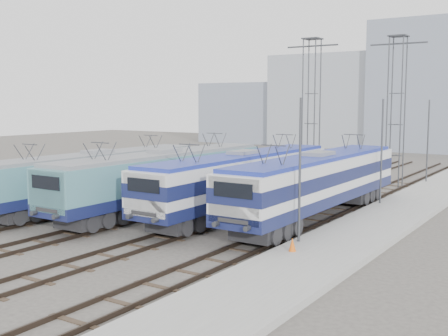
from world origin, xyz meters
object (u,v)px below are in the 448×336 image
at_px(catenary_tower_west, 311,104).
at_px(safety_cone, 292,245).
at_px(locomotive_far_left, 96,174).
at_px(locomotive_far_right, 317,180).
at_px(catenary_tower_east, 396,104).
at_px(mast_mid, 381,154).
at_px(mast_rear, 428,143).
at_px(mast_front, 300,174).
at_px(locomotive_center_left, 163,176).
at_px(locomotive_center_right, 242,177).

distance_m(catenary_tower_west, safety_cone, 24.37).
height_order(locomotive_far_left, locomotive_far_right, locomotive_far_right).
height_order(catenary_tower_east, mast_mid, catenary_tower_east).
relative_size(locomotive_far_right, mast_rear, 2.63).
xyz_separation_m(mast_front, mast_mid, (0.00, 12.00, 0.00)).
distance_m(catenary_tower_east, mast_mid, 10.69).
xyz_separation_m(catenary_tower_west, catenary_tower_east, (6.50, 2.00, 0.00)).
distance_m(mast_front, safety_cone, 3.44).
distance_m(mast_mid, mast_rear, 12.00).
bearing_deg(mast_mid, locomotive_center_left, -141.04).
height_order(locomotive_far_right, catenary_tower_east, catenary_tower_east).
relative_size(locomotive_center_left, mast_mid, 2.60).
xyz_separation_m(locomotive_center_left, mast_rear, (10.85, 20.77, 1.23)).
bearing_deg(catenary_tower_east, locomotive_far_left, -123.44).
relative_size(locomotive_far_right, safety_cone, 31.05).
bearing_deg(catenary_tower_west, locomotive_center_right, -81.35).
bearing_deg(locomotive_center_right, mast_mid, 46.93).
distance_m(locomotive_center_right, locomotive_far_right, 4.60).
bearing_deg(locomotive_far_right, mast_rear, 84.07).
bearing_deg(locomotive_far_right, catenary_tower_east, 90.91).
bearing_deg(catenary_tower_west, locomotive_far_right, -63.97).
relative_size(catenary_tower_west, catenary_tower_east, 1.00).
distance_m(locomotive_center_left, catenary_tower_east, 21.17).
bearing_deg(locomotive_far_left, mast_mid, 33.24).
distance_m(mast_rear, safety_cone, 25.93).
distance_m(mast_front, mast_mid, 12.00).
xyz_separation_m(locomotive_center_left, safety_cone, (11.39, -4.99, -1.67)).
bearing_deg(locomotive_center_right, mast_front, -39.35).
bearing_deg(locomotive_far_left, locomotive_center_left, 15.98).
height_order(locomotive_far_left, locomotive_center_right, locomotive_center_right).
height_order(mast_front, mast_mid, same).
height_order(locomotive_center_left, mast_rear, mast_rear).
bearing_deg(mast_rear, locomotive_center_left, -117.58).
distance_m(locomotive_center_right, catenary_tower_west, 15.58).
relative_size(locomotive_far_left, safety_cone, 29.23).
bearing_deg(locomotive_far_right, locomotive_center_left, -161.85).
xyz_separation_m(catenary_tower_west, safety_cone, (9.14, -21.76, -6.05)).
height_order(locomotive_far_right, mast_mid, mast_mid).
bearing_deg(safety_cone, locomotive_center_left, 156.34).
bearing_deg(mast_rear, safety_cone, -88.79).
height_order(catenary_tower_west, safety_cone, catenary_tower_west).
bearing_deg(locomotive_center_right, safety_cone, -45.33).
relative_size(mast_front, mast_rear, 1.00).
relative_size(locomotive_far_right, mast_front, 2.63).
xyz_separation_m(locomotive_center_right, catenary_tower_east, (4.25, 16.79, 4.34)).
height_order(catenary_tower_east, mast_front, catenary_tower_east).
height_order(locomotive_center_left, catenary_tower_east, catenary_tower_east).
bearing_deg(mast_front, safety_cone, -72.90).
distance_m(locomotive_far_left, locomotive_center_left, 4.68).
bearing_deg(catenary_tower_west, mast_rear, 24.94).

